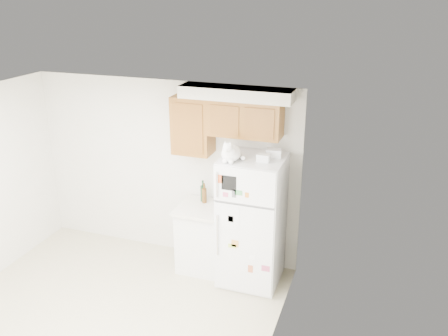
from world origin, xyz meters
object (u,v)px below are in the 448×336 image
at_px(base_counter, 203,237).
at_px(bottle_amber, 204,193).
at_px(refrigerator, 252,221).
at_px(storage_box_back, 274,153).
at_px(cat, 231,153).
at_px(bottle_green, 203,191).
at_px(storage_box_front, 263,158).

bearing_deg(base_counter, bottle_amber, 100.57).
bearing_deg(refrigerator, bottle_amber, 164.95).
bearing_deg(storage_box_back, cat, -154.53).
height_order(bottle_green, bottle_amber, bottle_green).
height_order(refrigerator, bottle_amber, refrigerator).
relative_size(storage_box_back, storage_box_front, 1.20).
bearing_deg(bottle_green, storage_box_back, -6.52).
height_order(refrigerator, cat, cat).
height_order(base_counter, cat, cat).
bearing_deg(bottle_amber, bottle_green, 131.32).
distance_m(refrigerator, storage_box_back, 0.93).
xyz_separation_m(bottle_green, bottle_amber, (0.04, -0.04, -0.01)).
relative_size(cat, storage_box_back, 2.25).
bearing_deg(cat, bottle_green, 141.11).
bearing_deg(storage_box_front, bottle_amber, 164.62).
relative_size(storage_box_back, bottle_green, 0.61).
height_order(cat, storage_box_front, cat).
relative_size(cat, storage_box_front, 2.70).
bearing_deg(bottle_amber, refrigerator, -15.05).
xyz_separation_m(cat, storage_box_front, (0.37, 0.13, -0.06)).
distance_m(bottle_green, bottle_amber, 0.05).
height_order(storage_box_back, bottle_green, storage_box_back).
distance_m(cat, storage_box_back, 0.55).
bearing_deg(storage_box_back, bottle_green, 163.90).
bearing_deg(storage_box_back, storage_box_front, -122.64).
height_order(base_counter, storage_box_front, storage_box_front).
height_order(cat, storage_box_back, cat).
bearing_deg(cat, storage_box_front, 19.15).
bearing_deg(storage_box_back, refrigerator, -161.28).
relative_size(refrigerator, cat, 4.20).
bearing_deg(cat, bottle_amber, 141.94).
height_order(cat, bottle_green, cat).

